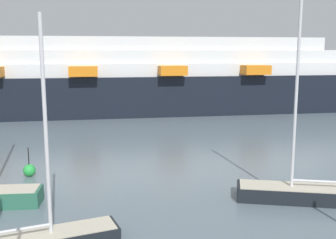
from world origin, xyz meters
The scene contains 4 objects.
sailboat_3 centered at (-5.95, 5.94, 0.44)m, with size 6.15×3.19×8.63m.
sailboat_4 centered at (5.86, 9.80, 0.50)m, with size 6.45×3.09×9.67m.
channel_buoy_1 centered at (-8.49, 15.12, 0.37)m, with size 0.72×0.72×1.72m.
cruise_ship centered at (-12.74, 40.10, 4.10)m, with size 82.29×17.99×12.98m.
Camera 1 is at (-2.42, -8.37, 7.30)m, focal length 42.87 mm.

